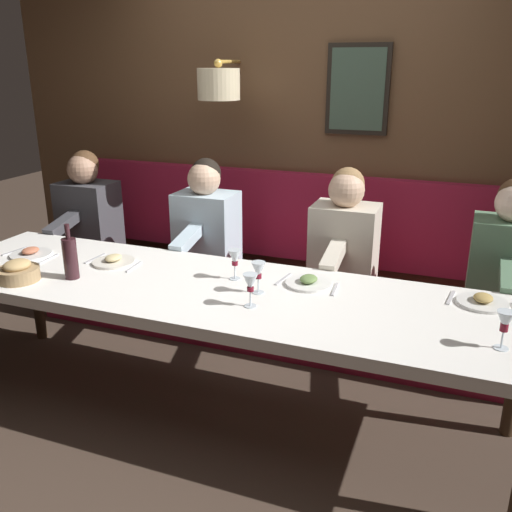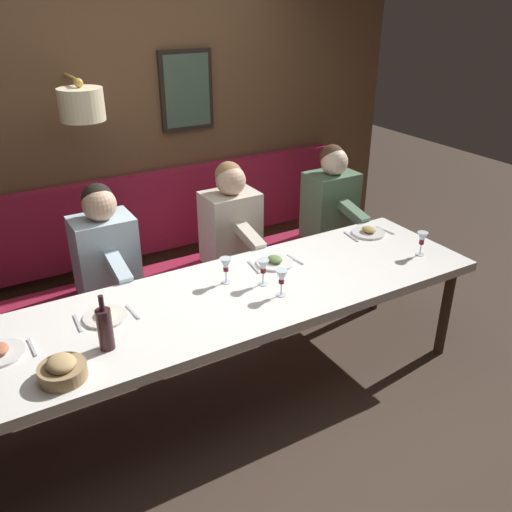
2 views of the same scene
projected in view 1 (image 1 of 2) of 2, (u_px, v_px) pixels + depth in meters
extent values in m
plane|color=#423328|center=(216.00, 409.00, 3.10)|extent=(12.00, 12.00, 0.00)
cube|color=white|center=(212.00, 292.00, 2.87)|extent=(0.90, 3.22, 0.06)
cylinder|color=#352416|center=(36.00, 293.00, 3.81)|extent=(0.07, 0.07, 0.68)
cube|color=maroon|center=(269.00, 310.00, 3.81)|extent=(0.52, 3.42, 0.45)
cube|color=brown|center=(299.00, 120.00, 3.93)|extent=(0.10, 4.62, 2.90)
cube|color=maroon|center=(293.00, 216.00, 4.07)|extent=(0.10, 3.42, 0.64)
cube|color=black|center=(358.00, 90.00, 3.66)|extent=(0.04, 0.42, 0.58)
cube|color=#384C3D|center=(357.00, 90.00, 3.64)|extent=(0.01, 0.36, 0.52)
cylinder|color=#B78E3D|center=(229.00, 62.00, 3.75)|extent=(0.35, 0.02, 0.02)
cylinder|color=beige|center=(219.00, 84.00, 3.64)|extent=(0.28, 0.28, 0.20)
sphere|color=#B78E3D|center=(218.00, 63.00, 3.60)|extent=(0.06, 0.06, 0.06)
cube|color=#567A5B|center=(506.00, 267.00, 3.16)|extent=(0.30, 0.40, 0.56)
cube|color=#567A5B|center=(509.00, 278.00, 2.89)|extent=(0.33, 0.09, 0.14)
cube|color=beige|center=(344.00, 249.00, 3.48)|extent=(0.30, 0.40, 0.56)
sphere|color=#D1A889|center=(346.00, 190.00, 3.34)|extent=(0.22, 0.22, 0.22)
sphere|color=#937047|center=(348.00, 184.00, 3.35)|extent=(0.20, 0.20, 0.20)
cube|color=beige|center=(333.00, 257.00, 3.21)|extent=(0.33, 0.09, 0.14)
cube|color=silver|center=(207.00, 233.00, 3.80)|extent=(0.30, 0.40, 0.56)
sphere|color=#D1A889|center=(204.00, 179.00, 3.66)|extent=(0.22, 0.22, 0.22)
sphere|color=black|center=(206.00, 173.00, 3.67)|extent=(0.20, 0.20, 0.20)
cube|color=silver|center=(187.00, 239.00, 3.53)|extent=(0.33, 0.09, 0.14)
cube|color=#3D3D42|center=(89.00, 219.00, 4.13)|extent=(0.30, 0.40, 0.56)
sphere|color=#A37A60|center=(83.00, 169.00, 3.98)|extent=(0.22, 0.22, 0.22)
sphere|color=#4C331E|center=(85.00, 164.00, 4.00)|extent=(0.20, 0.20, 0.20)
cube|color=#3D3D42|center=(63.00, 224.00, 3.86)|extent=(0.33, 0.09, 0.14)
cylinder|color=silver|center=(31.00, 254.00, 3.32)|extent=(0.24, 0.24, 0.01)
ellipsoid|color=#B76647|center=(30.00, 250.00, 3.31)|extent=(0.11, 0.09, 0.04)
cube|color=silver|center=(48.00, 259.00, 3.25)|extent=(0.17, 0.02, 0.01)
cube|color=silver|center=(15.00, 251.00, 3.39)|extent=(0.18, 0.04, 0.01)
cylinder|color=silver|center=(483.00, 303.00, 2.65)|extent=(0.24, 0.24, 0.01)
ellipsoid|color=#AD8E4C|center=(483.00, 298.00, 2.64)|extent=(0.11, 0.09, 0.04)
cube|color=silver|center=(451.00, 297.00, 2.72)|extent=(0.18, 0.04, 0.01)
cylinder|color=white|center=(308.00, 283.00, 2.88)|extent=(0.24, 0.24, 0.01)
ellipsoid|color=#668447|center=(309.00, 279.00, 2.87)|extent=(0.11, 0.09, 0.04)
cube|color=silver|center=(335.00, 289.00, 2.82)|extent=(0.17, 0.03, 0.01)
cube|color=silver|center=(283.00, 279.00, 2.95)|extent=(0.18, 0.04, 0.01)
cylinder|color=silver|center=(114.00, 262.00, 3.19)|extent=(0.24, 0.24, 0.01)
ellipsoid|color=#D1BC84|center=(113.00, 258.00, 3.18)|extent=(0.11, 0.09, 0.04)
cube|color=silver|center=(134.00, 267.00, 3.13)|extent=(0.17, 0.03, 0.01)
cube|color=silver|center=(95.00, 258.00, 3.26)|extent=(0.18, 0.03, 0.01)
cylinder|color=silver|center=(258.00, 292.00, 2.78)|extent=(0.06, 0.06, 0.00)
cylinder|color=silver|center=(258.00, 285.00, 2.77)|extent=(0.01, 0.01, 0.07)
cone|color=silver|center=(258.00, 270.00, 2.74)|extent=(0.07, 0.07, 0.08)
cylinder|color=maroon|center=(258.00, 276.00, 2.75)|extent=(0.03, 0.03, 0.02)
cylinder|color=silver|center=(235.00, 279.00, 2.96)|extent=(0.06, 0.06, 0.00)
cylinder|color=silver|center=(235.00, 272.00, 2.95)|extent=(0.01, 0.01, 0.07)
cone|color=silver|center=(235.00, 258.00, 2.92)|extent=(0.07, 0.07, 0.08)
cylinder|color=maroon|center=(235.00, 263.00, 2.93)|extent=(0.03, 0.03, 0.02)
cylinder|color=silver|center=(250.00, 306.00, 2.63)|extent=(0.06, 0.06, 0.00)
cylinder|color=silver|center=(250.00, 298.00, 2.61)|extent=(0.01, 0.01, 0.07)
cone|color=silver|center=(250.00, 283.00, 2.59)|extent=(0.07, 0.07, 0.08)
cylinder|color=maroon|center=(250.00, 289.00, 2.60)|extent=(0.03, 0.03, 0.02)
cylinder|color=silver|center=(501.00, 348.00, 2.24)|extent=(0.06, 0.06, 0.00)
cylinder|color=silver|center=(502.00, 339.00, 2.23)|extent=(0.01, 0.01, 0.07)
cone|color=silver|center=(505.00, 321.00, 2.20)|extent=(0.07, 0.07, 0.08)
cylinder|color=maroon|center=(504.00, 327.00, 2.21)|extent=(0.03, 0.03, 0.03)
cylinder|color=#33191E|center=(70.00, 259.00, 2.94)|extent=(0.08, 0.08, 0.22)
cylinder|color=#33191E|center=(67.00, 232.00, 2.89)|extent=(0.03, 0.03, 0.08)
cylinder|color=#9E7F56|center=(18.00, 274.00, 2.93)|extent=(0.22, 0.22, 0.07)
ellipsoid|color=tan|center=(17.00, 265.00, 2.91)|extent=(0.15, 0.13, 0.06)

